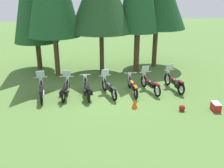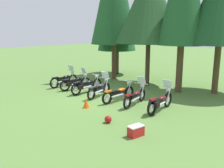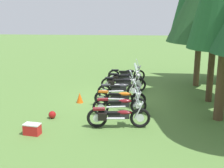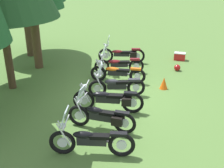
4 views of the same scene
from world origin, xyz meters
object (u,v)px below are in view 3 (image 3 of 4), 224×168
object	(u,v)px
motorcycle_2	(123,83)
motorcycle_5	(121,104)
motorcycle_4	(120,97)
picnic_cooler	(32,129)
motorcycle_3	(120,89)
motorcycle_0	(127,74)
dropped_helmet	(52,115)
traffic_cone	(80,98)
motorcycle_1	(125,78)
motorcycle_6	(118,116)

from	to	relation	value
motorcycle_2	motorcycle_5	distance (m)	3.60
motorcycle_4	picnic_cooler	xyz separation A→B (m)	(3.36, -2.87, -0.23)
picnic_cooler	motorcycle_3	bearing A→B (deg)	149.72
motorcycle_0	motorcycle_3	bearing A→B (deg)	-97.49
motorcycle_4	dropped_helmet	size ratio (longest dim) A/B	7.89
dropped_helmet	traffic_cone	bearing A→B (deg)	162.06
motorcycle_0	motorcycle_2	size ratio (longest dim) A/B	0.94
motorcycle_2	motorcycle_5	size ratio (longest dim) A/B	1.08
motorcycle_1	motorcycle_2	size ratio (longest dim) A/B	0.89
picnic_cooler	dropped_helmet	world-z (taller)	picnic_cooler
motorcycle_1	picnic_cooler	distance (m)	7.63
motorcycle_0	motorcycle_3	distance (m)	3.60
motorcycle_2	traffic_cone	distance (m)	2.89
motorcycle_1	motorcycle_3	bearing A→B (deg)	-83.68
motorcycle_0	dropped_helmet	bearing A→B (deg)	-116.16
motorcycle_3	motorcycle_6	size ratio (longest dim) A/B	0.91
motorcycle_2	motorcycle_3	distance (m)	1.20
motorcycle_5	picnic_cooler	xyz separation A→B (m)	(2.32, -2.94, -0.25)
motorcycle_5	dropped_helmet	world-z (taller)	motorcycle_5
motorcycle_0	picnic_cooler	distance (m)	8.84
motorcycle_5	dropped_helmet	bearing A→B (deg)	-175.62
motorcycle_0	motorcycle_2	xyz separation A→B (m)	(2.40, -0.15, 0.00)
motorcycle_3	motorcycle_5	world-z (taller)	motorcycle_3
motorcycle_4	dropped_helmet	xyz separation A→B (m)	(1.76, -2.63, -0.28)
motorcycle_2	picnic_cooler	xyz separation A→B (m)	(5.92, -2.84, -0.27)
motorcycle_4	dropped_helmet	bearing A→B (deg)	-143.80
motorcycle_0	motorcycle_1	world-z (taller)	motorcycle_0
motorcycle_6	motorcycle_1	bearing A→B (deg)	84.99
motorcycle_1	motorcycle_4	distance (m)	3.70
traffic_cone	picnic_cooler	bearing A→B (deg)	-13.94
motorcycle_6	motorcycle_5	bearing A→B (deg)	83.94
dropped_helmet	motorcycle_3	bearing A→B (deg)	141.01
motorcycle_3	traffic_cone	bearing A→B (deg)	-163.29
motorcycle_2	picnic_cooler	size ratio (longest dim) A/B	3.90
motorcycle_4	motorcycle_5	size ratio (longest dim) A/B	1.05
motorcycle_4	dropped_helmet	world-z (taller)	motorcycle_4
motorcycle_2	traffic_cone	size ratio (longest dim) A/B	5.04
motorcycle_3	picnic_cooler	distance (m)	5.48
motorcycle_1	motorcycle_5	world-z (taller)	motorcycle_1
motorcycle_5	dropped_helmet	xyz separation A→B (m)	(0.71, -2.71, -0.30)
motorcycle_2	motorcycle_0	bearing A→B (deg)	85.24
motorcycle_2	motorcycle_5	xyz separation A→B (m)	(3.59, 0.11, -0.02)
motorcycle_2	motorcycle_3	size ratio (longest dim) A/B	1.13
motorcycle_0	motorcycle_2	world-z (taller)	motorcycle_0
motorcycle_0	motorcycle_6	distance (m)	7.45
picnic_cooler	motorcycle_0	bearing A→B (deg)	160.26
motorcycle_6	dropped_helmet	distance (m)	2.80
motorcycle_2	motorcycle_5	bearing A→B (deg)	-89.52
motorcycle_3	picnic_cooler	bearing A→B (deg)	-131.41
motorcycle_0	motorcycle_1	size ratio (longest dim) A/B	1.06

